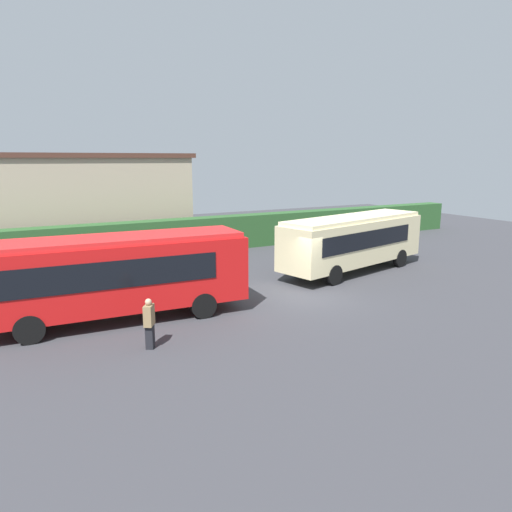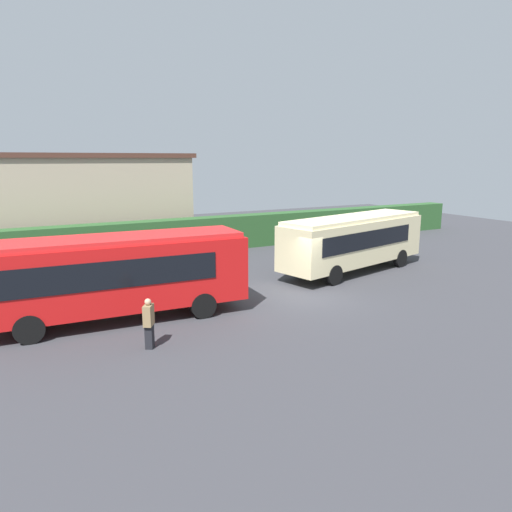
# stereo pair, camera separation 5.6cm
# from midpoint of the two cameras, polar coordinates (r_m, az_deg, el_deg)

# --- Properties ---
(ground_plane) EXTENTS (64.00, 64.00, 0.00)m
(ground_plane) POSITION_cam_midpoint_polar(r_m,az_deg,el_deg) (21.09, 6.28, -4.92)
(ground_plane) COLOR #38383D
(bus_red) EXTENTS (10.02, 3.04, 3.23)m
(bus_red) POSITION_cam_midpoint_polar(r_m,az_deg,el_deg) (18.23, -16.82, -1.99)
(bus_red) COLOR red
(bus_red) RESTS_ON ground_plane
(bus_cream) EXTENTS (9.79, 4.51, 3.03)m
(bus_cream) POSITION_cam_midpoint_polar(r_m,az_deg,el_deg) (25.70, 11.74, 1.95)
(bus_cream) COLOR beige
(bus_cream) RESTS_ON ground_plane
(person_left) EXTENTS (0.48, 0.42, 1.89)m
(person_left) POSITION_cam_midpoint_polar(r_m,az_deg,el_deg) (20.98, -23.31, -3.05)
(person_left) COLOR #4C6B47
(person_left) RESTS_ON ground_plane
(person_center) EXTENTS (0.36, 0.45, 1.68)m
(person_center) POSITION_cam_midpoint_polar(r_m,az_deg,el_deg) (22.66, -19.12, -2.01)
(person_center) COLOR #4C6B47
(person_center) RESTS_ON ground_plane
(person_right) EXTENTS (0.47, 0.53, 1.68)m
(person_right) POSITION_cam_midpoint_polar(r_m,az_deg,el_deg) (15.56, -12.98, -7.92)
(person_right) COLOR black
(person_right) RESTS_ON ground_plane
(person_far) EXTENTS (0.28, 0.43, 1.89)m
(person_far) POSITION_cam_midpoint_polar(r_m,az_deg,el_deg) (25.57, 6.23, 0.38)
(person_far) COLOR #4C6B47
(person_far) RESTS_ON ground_plane
(hedge_row) EXTENTS (44.00, 1.33, 2.22)m
(hedge_row) POSITION_cam_midpoint_polar(r_m,az_deg,el_deg) (31.34, -6.41, 2.67)
(hedge_row) COLOR #295227
(hedge_row) RESTS_ON ground_plane
(depot_building) EXTENTS (13.25, 7.94, 6.39)m
(depot_building) POSITION_cam_midpoint_polar(r_m,az_deg,el_deg) (34.63, -20.03, 6.40)
(depot_building) COLOR tan
(depot_building) RESTS_ON ground_plane
(traffic_cone) EXTENTS (0.36, 0.36, 0.60)m
(traffic_cone) POSITION_cam_midpoint_polar(r_m,az_deg,el_deg) (33.12, 18.55, 1.20)
(traffic_cone) COLOR orange
(traffic_cone) RESTS_ON ground_plane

